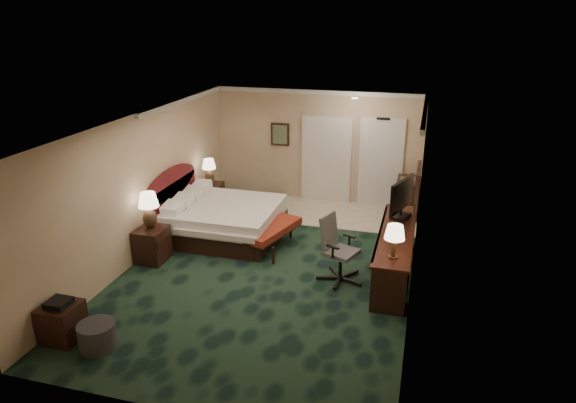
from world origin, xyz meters
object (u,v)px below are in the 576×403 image
(lamp_far, at_px, (209,172))
(tv, at_px, (402,199))
(ottoman, at_px, (97,336))
(desk, at_px, (395,253))
(minibar, at_px, (406,198))
(bed, at_px, (225,220))
(nightstand_far, at_px, (210,197))
(desk_chair, at_px, (341,250))
(lamp_near, at_px, (149,211))
(nightstand_near, at_px, (152,245))
(bed_bench, at_px, (273,238))
(side_table, at_px, (62,322))

(lamp_far, relative_size, tv, 0.63)
(ottoman, xyz_separation_m, desk, (3.81, 3.25, 0.22))
(lamp_far, bearing_deg, minibar, 10.82)
(bed, height_order, ottoman, bed)
(nightstand_far, bearing_deg, bed, -54.01)
(ottoman, xyz_separation_m, tv, (3.82, 3.99, 0.99))
(nightstand_far, distance_m, tv, 4.67)
(desk, distance_m, desk_chair, 1.01)
(bed, distance_m, lamp_near, 1.80)
(nightstand_near, height_order, bed_bench, nightstand_near)
(desk, bearing_deg, nightstand_near, -171.55)
(minibar, bearing_deg, lamp_far, -169.18)
(lamp_near, xyz_separation_m, tv, (4.41, 1.39, 0.18))
(nightstand_far, height_order, side_table, nightstand_far)
(side_table, relative_size, desk, 0.20)
(bed, relative_size, desk, 0.77)
(bed_bench, xyz_separation_m, ottoman, (-1.43, -3.67, -0.06))
(bed, relative_size, nightstand_near, 3.33)
(side_table, bearing_deg, minibar, 53.86)
(nightstand_far, bearing_deg, side_table, -89.99)
(desk_chair, bearing_deg, nightstand_near, -156.12)
(nightstand_near, bearing_deg, lamp_near, 27.04)
(ottoman, bearing_deg, bed, 85.81)
(bed, xyz_separation_m, ottoman, (-0.29, -4.03, -0.15))
(lamp_near, distance_m, minibar, 5.68)
(nightstand_near, bearing_deg, minibar, 38.36)
(bed, relative_size, tv, 2.26)
(desk_chair, bearing_deg, nightstand_far, 165.86)
(nightstand_far, xyz_separation_m, bed_bench, (2.02, -1.58, -0.09))
(lamp_far, height_order, desk, lamp_far)
(desk, bearing_deg, nightstand_far, 155.62)
(nightstand_far, relative_size, lamp_near, 0.93)
(ottoman, relative_size, side_table, 0.94)
(lamp_far, bearing_deg, desk, -24.70)
(nightstand_far, distance_m, ottoman, 5.28)
(ottoman, relative_size, desk_chair, 0.45)
(lamp_far, distance_m, desk_chair, 4.31)
(lamp_near, relative_size, lamp_far, 1.19)
(ottoman, relative_size, desk, 0.19)
(lamp_far, bearing_deg, bed, -54.95)
(ottoman, relative_size, tv, 0.54)
(desk_chair, bearing_deg, ottoman, -115.53)
(desk_chair, bearing_deg, minibar, 95.40)
(lamp_far, bearing_deg, bed_bench, -38.58)
(tv, bearing_deg, lamp_near, -143.56)
(nightstand_far, relative_size, desk, 0.24)
(nightstand_near, relative_size, lamp_near, 0.91)
(bed, bearing_deg, bed_bench, -17.53)
(side_table, relative_size, desk_chair, 0.47)
(nightstand_near, distance_m, desk, 4.45)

